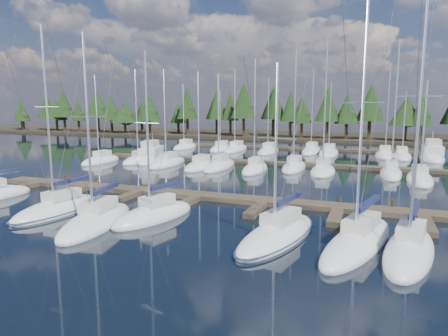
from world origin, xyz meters
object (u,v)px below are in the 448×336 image
at_px(front_sailboat_5, 358,241).
at_px(front_sailboat_6, 409,250).
at_px(front_sailboat_1, 59,209).
at_px(main_dock, 197,197).
at_px(motor_yacht_left, 151,157).
at_px(motor_yacht_right, 432,156).
at_px(front_sailboat_2, 97,221).
at_px(front_sailboat_3, 154,215).
at_px(front_sailboat_4, 278,235).

distance_m(front_sailboat_5, front_sailboat_6, 2.78).
height_order(front_sailboat_1, front_sailboat_6, front_sailboat_6).
height_order(main_dock, motor_yacht_left, motor_yacht_left).
bearing_deg(motor_yacht_right, front_sailboat_1, -125.48).
bearing_deg(front_sailboat_1, front_sailboat_2, -19.20).
bearing_deg(main_dock, front_sailboat_2, -110.43).
bearing_deg(front_sailboat_6, motor_yacht_left, 139.66).
height_order(front_sailboat_1, front_sailboat_2, front_sailboat_1).
relative_size(front_sailboat_3, front_sailboat_5, 0.83).
height_order(main_dock, front_sailboat_2, front_sailboat_2).
relative_size(main_dock, front_sailboat_2, 3.22).
bearing_deg(front_sailboat_5, front_sailboat_3, 176.83).
distance_m(front_sailboat_3, motor_yacht_right, 48.96).
bearing_deg(front_sailboat_2, front_sailboat_6, 3.89).
bearing_deg(front_sailboat_5, main_dock, 151.65).
height_order(front_sailboat_1, motor_yacht_left, front_sailboat_1).
xyz_separation_m(main_dock, motor_yacht_left, (-16.34, 19.85, 0.34)).
xyz_separation_m(front_sailboat_4, motor_yacht_right, (14.02, 44.14, 0.28)).
distance_m(main_dock, front_sailboat_3, 6.65).
bearing_deg(motor_yacht_left, front_sailboat_6, -40.34).
height_order(main_dock, front_sailboat_6, front_sailboat_6).
xyz_separation_m(main_dock, front_sailboat_3, (-0.51, -6.63, 0.09)).
height_order(front_sailboat_4, front_sailboat_5, front_sailboat_5).
bearing_deg(main_dock, front_sailboat_4, -41.06).
relative_size(main_dock, front_sailboat_5, 2.88).
height_order(front_sailboat_1, front_sailboat_3, front_sailboat_1).
bearing_deg(motor_yacht_left, front_sailboat_2, -66.25).
distance_m(main_dock, motor_yacht_left, 25.72).
bearing_deg(front_sailboat_4, motor_yacht_right, 72.38).
bearing_deg(front_sailboat_4, front_sailboat_2, -172.97).
relative_size(front_sailboat_4, front_sailboat_5, 0.75).
distance_m(front_sailboat_3, front_sailboat_5, 14.28).
height_order(main_dock, front_sailboat_4, front_sailboat_4).
xyz_separation_m(front_sailboat_5, motor_yacht_left, (-30.09, 27.27, 0.25)).
bearing_deg(front_sailboat_6, main_dock, 154.05).
relative_size(main_dock, front_sailboat_4, 3.84).
relative_size(front_sailboat_2, front_sailboat_6, 0.86).
xyz_separation_m(main_dock, front_sailboat_6, (16.46, -8.01, 0.11)).
height_order(front_sailboat_3, front_sailboat_6, front_sailboat_6).
height_order(front_sailboat_1, front_sailboat_5, front_sailboat_5).
bearing_deg(front_sailboat_2, front_sailboat_3, 42.58).
bearing_deg(front_sailboat_3, motor_yacht_left, 120.88).
bearing_deg(main_dock, front_sailboat_6, -25.95).
bearing_deg(motor_yacht_left, front_sailboat_5, -42.18).
relative_size(front_sailboat_2, motor_yacht_right, 1.34).
bearing_deg(front_sailboat_2, front_sailboat_5, 6.45).
xyz_separation_m(main_dock, front_sailboat_1, (-8.35, -7.67, 0.09)).
height_order(front_sailboat_3, motor_yacht_left, front_sailboat_3).
distance_m(front_sailboat_2, motor_yacht_right, 52.80).
height_order(motor_yacht_left, motor_yacht_right, motor_yacht_right).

